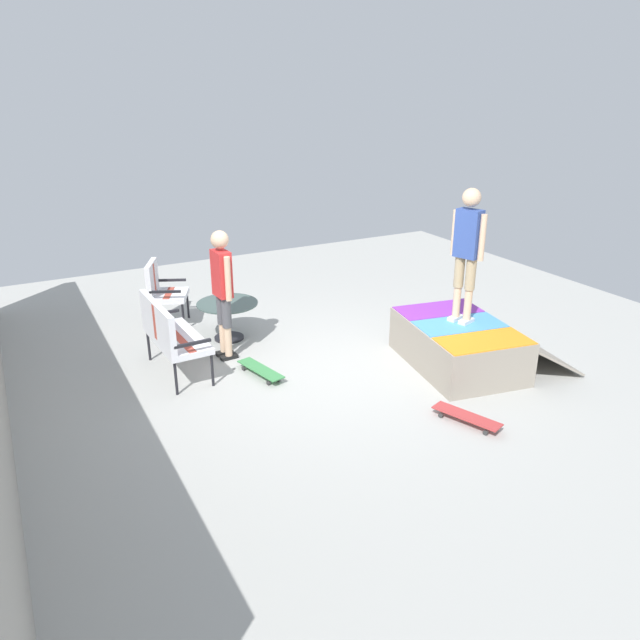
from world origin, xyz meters
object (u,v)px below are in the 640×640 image
(skate_ramp, at_px, (460,344))
(person_skater, at_px, (467,245))
(skateboard_by_bench, at_px, (261,370))
(person_watching, at_px, (222,284))
(patio_bench, at_px, (168,331))
(patio_table, at_px, (228,313))
(skateboard_spare, at_px, (467,417))
(patio_chair_near_house, at_px, (161,288))

(skate_ramp, height_order, person_skater, person_skater)
(person_skater, bearing_deg, skateboard_by_bench, 70.63)
(person_watching, height_order, skateboard_by_bench, person_watching)
(patio_bench, relative_size, patio_table, 1.41)
(skateboard_spare, bearing_deg, skateboard_by_bench, 35.47)
(skate_ramp, distance_m, patio_chair_near_house, 4.62)
(patio_bench, height_order, patio_table, patio_bench)
(skate_ramp, relative_size, patio_table, 2.52)
(patio_chair_near_house, relative_size, person_skater, 0.58)
(skateboard_by_bench, bearing_deg, patio_chair_near_house, 14.74)
(patio_table, xyz_separation_m, skateboard_spare, (-3.58, -1.50, -0.32))
(patio_chair_near_house, height_order, skateboard_by_bench, patio_chair_near_house)
(patio_chair_near_house, distance_m, person_watching, 1.74)
(patio_chair_near_house, xyz_separation_m, skateboard_by_bench, (-2.41, -0.63, -0.53))
(skateboard_by_bench, distance_m, skateboard_spare, 2.71)
(skateboard_spare, bearing_deg, skate_ramp, -36.98)
(skateboard_spare, bearing_deg, patio_bench, 42.69)
(skate_ramp, xyz_separation_m, skateboard_spare, (-1.24, 0.93, -0.22))
(skate_ramp, height_order, patio_chair_near_house, patio_chair_near_house)
(skateboard_spare, bearing_deg, person_skater, -36.50)
(person_watching, xyz_separation_m, person_skater, (-1.67, -2.73, 0.59))
(patio_chair_near_house, height_order, person_watching, person_watching)
(skate_ramp, height_order, skateboard_spare, skate_ramp)
(skate_ramp, bearing_deg, skateboard_spare, 143.02)
(person_watching, bearing_deg, person_skater, -121.54)
(skate_ramp, relative_size, person_watching, 1.26)
(patio_bench, xyz_separation_m, skateboard_spare, (-2.80, -2.58, -0.53))
(patio_bench, distance_m, skateboard_spare, 3.85)
(patio_bench, bearing_deg, person_skater, -112.74)
(patio_chair_near_house, bearing_deg, person_watching, -164.63)
(patio_bench, relative_size, patio_chair_near_house, 1.25)
(person_skater, height_order, skateboard_by_bench, person_skater)
(skate_ramp, distance_m, skateboard_spare, 1.57)
(person_skater, distance_m, skateboard_by_bench, 3.11)
(patio_table, distance_m, skateboard_spare, 3.89)
(person_watching, distance_m, person_skater, 3.25)
(skate_ramp, xyz_separation_m, patio_bench, (1.56, 3.52, 0.31))
(patio_table, relative_size, skateboard_by_bench, 1.09)
(person_skater, bearing_deg, patio_table, 47.45)
(patio_table, distance_m, skateboard_by_bench, 1.41)
(patio_bench, relative_size, skateboard_spare, 1.55)
(patio_bench, xyz_separation_m, patio_chair_near_house, (1.81, -0.38, -0.00))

